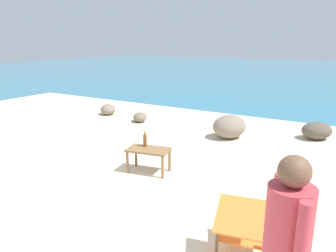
% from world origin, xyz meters
% --- Properties ---
extents(sand_beach, '(18.00, 14.00, 0.04)m').
position_xyz_m(sand_beach, '(0.00, 0.00, 0.02)').
color(sand_beach, beige).
rests_on(sand_beach, ground).
extents(water_surface, '(60.00, 36.00, 0.03)m').
position_xyz_m(water_surface, '(0.00, 22.00, 0.00)').
color(water_surface, teal).
rests_on(water_surface, ground).
extents(low_bench_table, '(0.83, 0.58, 0.45)m').
position_xyz_m(low_bench_table, '(0.15, 1.65, 0.41)').
color(low_bench_table, brown).
rests_on(low_bench_table, sand_beach).
extents(bottle, '(0.07, 0.07, 0.30)m').
position_xyz_m(bottle, '(0.02, 1.74, 0.61)').
color(bottle, brown).
rests_on(bottle, low_bench_table).
extents(deck_chair_far, '(0.67, 0.86, 0.68)m').
position_xyz_m(deck_chair_far, '(2.36, 0.22, 0.42)').
color(deck_chair_far, brown).
rests_on(deck_chair_far, sand_beach).
extents(person_standing, '(0.32, 0.44, 1.62)m').
position_xyz_m(person_standing, '(2.98, -0.79, 0.99)').
color(person_standing, '#334C99').
rests_on(person_standing, sand_beach).
extents(shore_rock_large, '(0.62, 0.67, 0.28)m').
position_xyz_m(shore_rock_large, '(-2.20, 4.66, 0.18)').
color(shore_rock_large, '#756651').
rests_on(shore_rock_large, sand_beach).
extents(shore_rock_medium, '(0.94, 0.92, 0.42)m').
position_xyz_m(shore_rock_medium, '(2.52, 5.44, 0.25)').
color(shore_rock_medium, brown).
rests_on(shore_rock_medium, sand_beach).
extents(shore_rock_small, '(1.02, 1.09, 0.58)m').
position_xyz_m(shore_rock_small, '(0.65, 4.45, 0.33)').
color(shore_rock_small, gray).
rests_on(shore_rock_small, sand_beach).
extents(shore_rock_flat, '(0.74, 0.79, 0.34)m').
position_xyz_m(shore_rock_flat, '(-3.66, 4.92, 0.21)').
color(shore_rock_flat, gray).
rests_on(shore_rock_flat, sand_beach).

